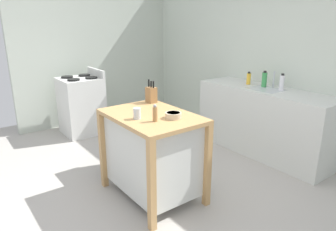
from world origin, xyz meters
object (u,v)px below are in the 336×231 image
at_px(knife_block, 151,94).
at_px(pepper_grinder, 155,113).
at_px(trash_bin, 117,145).
at_px(bottle_spray_cleaner, 249,78).
at_px(sink_faucet, 274,79).
at_px(bottle_dish_soap, 282,82).
at_px(bottle_hand_soap, 264,79).
at_px(drinking_cup, 137,113).
at_px(stove, 82,105).
at_px(bowl_stoneware_deep, 173,115).
at_px(kitchen_island, 152,151).

relative_size(knife_block, pepper_grinder, 1.57).
relative_size(trash_bin, bottle_spray_cleaner, 3.55).
xyz_separation_m(sink_faucet, bottle_spray_cleaner, (-0.34, -0.09, -0.03)).
height_order(trash_bin, sink_faucet, sink_faucet).
relative_size(sink_faucet, bottle_dish_soap, 1.01).
relative_size(trash_bin, bottle_dish_soap, 2.90).
xyz_separation_m(bottle_hand_soap, bottle_dish_soap, (0.27, 0.00, 0.00)).
xyz_separation_m(drinking_cup, bottle_spray_cleaner, (-0.39, 2.06, 0.04)).
xyz_separation_m(drinking_cup, stove, (-2.27, 0.34, -0.48)).
relative_size(sink_faucet, stove, 0.22).
bearing_deg(bottle_hand_soap, sink_faucet, 33.20).
relative_size(drinking_cup, stove, 0.10).
xyz_separation_m(knife_block, bottle_spray_cleaner, (0.03, 1.62, 0.00)).
height_order(bottle_hand_soap, stove, bottle_hand_soap).
distance_m(bowl_stoneware_deep, stove, 2.50).
distance_m(trash_bin, bottle_spray_cleaner, 2.04).
height_order(knife_block, bowl_stoneware_deep, knife_block).
bearing_deg(bottle_dish_soap, knife_block, -107.87).
relative_size(sink_faucet, bottle_spray_cleaner, 1.24).
distance_m(pepper_grinder, stove, 2.49).
xyz_separation_m(knife_block, bowl_stoneware_deep, (0.60, -0.16, -0.06)).
relative_size(drinking_cup, trash_bin, 0.16).
height_order(kitchen_island, sink_faucet, sink_faucet).
height_order(bowl_stoneware_deep, trash_bin, bowl_stoneware_deep).
distance_m(trash_bin, bottle_hand_soap, 2.13).
bearing_deg(knife_block, bottle_hand_soap, 80.80).
height_order(pepper_grinder, stove, pepper_grinder).
xyz_separation_m(sink_faucet, bottle_dish_soap, (0.17, -0.06, -0.01)).
xyz_separation_m(drinking_cup, sink_faucet, (-0.05, 2.15, 0.07)).
bearing_deg(bottle_hand_soap, drinking_cup, -85.93).
distance_m(knife_block, sink_faucet, 1.75).
bearing_deg(kitchen_island, pepper_grinder, -25.42).
distance_m(knife_block, drinking_cup, 0.61).
distance_m(bowl_stoneware_deep, bottle_dish_soap, 1.81).
bearing_deg(stove, bottle_hand_soap, 39.53).
relative_size(bowl_stoneware_deep, bottle_spray_cleaner, 0.86).
bearing_deg(pepper_grinder, bottle_spray_cleaner, 105.54).
bearing_deg(bottle_dish_soap, bottle_hand_soap, -179.36).
bearing_deg(drinking_cup, trash_bin, 167.48).
height_order(bowl_stoneware_deep, bottle_dish_soap, bottle_dish_soap).
xyz_separation_m(pepper_grinder, stove, (-2.43, 0.24, -0.50)).
xyz_separation_m(trash_bin, sink_faucet, (0.73, 1.98, 0.69)).
height_order(drinking_cup, pepper_grinder, pepper_grinder).
distance_m(knife_block, pepper_grinder, 0.67).
relative_size(drinking_cup, pepper_grinder, 0.65).
bearing_deg(drinking_cup, bottle_hand_soap, 94.07).
bearing_deg(drinking_cup, bottle_spray_cleaner, 100.64).
height_order(drinking_cup, bottle_dish_soap, bottle_dish_soap).
distance_m(kitchen_island, pepper_grinder, 0.51).
distance_m(kitchen_island, bottle_hand_soap, 1.97).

